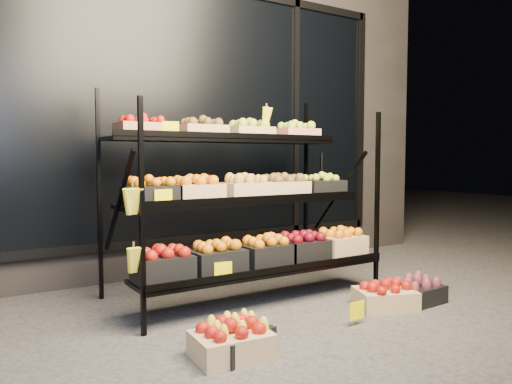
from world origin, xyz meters
TOP-DOWN VIEW (x-y plane):
  - ground at (0.00, 0.00)m, footprint 24.00×24.00m
  - building at (0.00, 2.59)m, footprint 6.00×2.08m
  - display_rack at (-0.02, 0.60)m, footprint 2.18×1.02m
  - tag_floor_b at (0.25, -0.40)m, footprint 0.13×0.01m
  - floor_crate_left at (-0.73, -0.42)m, footprint 0.45×0.34m
  - floor_crate_midleft at (-0.68, -0.38)m, footprint 0.47×0.41m
  - floor_crate_midright at (0.69, -0.24)m, footprint 0.50×0.44m
  - floor_crate_right at (1.00, -0.27)m, footprint 0.41×0.31m

SIDE VIEW (x-z plane):
  - ground at x=0.00m, z-range 0.00..0.00m
  - tag_floor_b at x=0.25m, z-range 0.00..0.12m
  - floor_crate_right at x=1.00m, z-range -0.01..0.19m
  - floor_crate_midleft at x=-0.68m, z-range -0.01..0.19m
  - floor_crate_midright at x=0.69m, z-range -0.01..0.20m
  - floor_crate_left at x=-0.73m, z-range -0.01..0.20m
  - display_rack at x=-0.02m, z-range -0.05..1.63m
  - building at x=0.00m, z-range 0.00..3.50m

